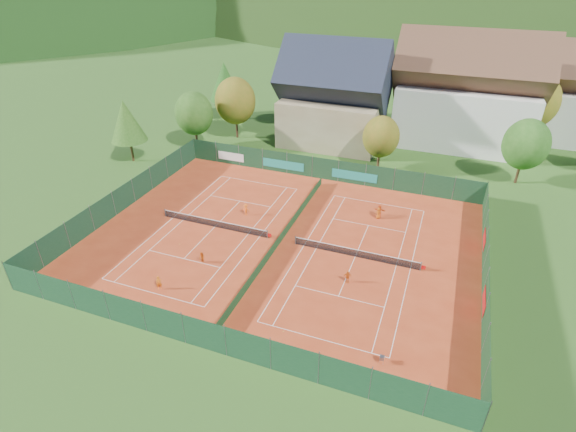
# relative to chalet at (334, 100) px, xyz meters

# --- Properties ---
(ground) EXTENTS (600.00, 600.00, 0.00)m
(ground) POSITION_rel_chalet_xyz_m (3.00, -30.00, -6.64)
(ground) COLOR #285119
(ground) RESTS_ON ground
(clay_pad) EXTENTS (40.00, 32.00, 0.01)m
(clay_pad) POSITION_rel_chalet_xyz_m (3.00, -30.00, -6.62)
(clay_pad) COLOR #B1381A
(clay_pad) RESTS_ON ground
(court_markings_left) EXTENTS (11.03, 23.83, 0.00)m
(court_markings_left) POSITION_rel_chalet_xyz_m (-5.00, -30.00, -6.61)
(court_markings_left) COLOR white
(court_markings_left) RESTS_ON ground
(court_markings_right) EXTENTS (11.03, 23.83, 0.00)m
(court_markings_right) POSITION_rel_chalet_xyz_m (11.00, -30.00, -6.61)
(court_markings_right) COLOR white
(court_markings_right) RESTS_ON ground
(tennis_net_left) EXTENTS (13.30, 0.10, 1.02)m
(tennis_net_left) POSITION_rel_chalet_xyz_m (-4.85, -30.00, -6.12)
(tennis_net_left) COLOR #59595B
(tennis_net_left) RESTS_ON ground
(tennis_net_right) EXTENTS (13.30, 0.10, 1.02)m
(tennis_net_right) POSITION_rel_chalet_xyz_m (11.15, -30.00, -6.12)
(tennis_net_right) COLOR #59595B
(tennis_net_right) RESTS_ON ground
(court_divider) EXTENTS (0.03, 28.80, 1.00)m
(court_divider) POSITION_rel_chalet_xyz_m (3.00, -30.00, -6.12)
(court_divider) COLOR #14391B
(court_divider) RESTS_ON ground
(fence_north) EXTENTS (40.00, 0.10, 3.00)m
(fence_north) POSITION_rel_chalet_xyz_m (2.54, -14.01, -5.16)
(fence_north) COLOR #13361E
(fence_north) RESTS_ON ground
(fence_south) EXTENTS (40.00, 0.04, 3.00)m
(fence_south) POSITION_rel_chalet_xyz_m (3.00, -46.00, -5.12)
(fence_south) COLOR #143820
(fence_south) RESTS_ON ground
(fence_west) EXTENTS (0.04, 32.00, 3.00)m
(fence_west) POSITION_rel_chalet_xyz_m (-17.00, -30.00, -5.12)
(fence_west) COLOR #143721
(fence_west) RESTS_ON ground
(fence_east) EXTENTS (0.09, 32.00, 3.00)m
(fence_east) POSITION_rel_chalet_xyz_m (23.00, -29.95, -5.14)
(fence_east) COLOR #133419
(fence_east) RESTS_ON ground
(chalet) EXTENTS (16.20, 12.00, 16.00)m
(chalet) POSITION_rel_chalet_xyz_m (0.00, 0.00, 0.00)
(chalet) COLOR tan
(chalet) RESTS_ON ground
(hotel_block_a) EXTENTS (21.60, 11.00, 17.25)m
(hotel_block_a) POSITION_rel_chalet_xyz_m (19.00, 6.00, 0.76)
(hotel_block_a) COLOR silver
(hotel_block_a) RESTS_ON ground
(hotel_block_b) EXTENTS (17.28, 10.00, 15.50)m
(hotel_block_b) POSITION_rel_chalet_xyz_m (33.00, 14.00, -0.01)
(hotel_block_b) COLOR silver
(hotel_block_b) RESTS_ON ground
(tree_west_front) EXTENTS (5.72, 5.72, 8.69)m
(tree_west_front) POSITION_rel_chalet_xyz_m (-19.00, -10.00, -1.23)
(tree_west_front) COLOR #442A18
(tree_west_front) RESTS_ON ground
(tree_west_mid) EXTENTS (6.44, 6.44, 9.78)m
(tree_west_mid) POSITION_rel_chalet_xyz_m (-15.00, -4.00, -0.56)
(tree_west_mid) COLOR #432818
(tree_west_mid) RESTS_ON ground
(tree_west_back) EXTENTS (5.60, 5.60, 10.00)m
(tree_west_back) POSITION_rel_chalet_xyz_m (-21.00, 4.00, 0.11)
(tree_west_back) COLOR #4D371B
(tree_west_back) RESTS_ON ground
(tree_center) EXTENTS (5.01, 5.01, 7.60)m
(tree_center) POSITION_rel_chalet_xyz_m (9.00, -8.00, -1.91)
(tree_center) COLOR #4C331B
(tree_center) RESTS_ON ground
(tree_east_front) EXTENTS (5.72, 5.72, 8.69)m
(tree_east_front) POSITION_rel_chalet_xyz_m (27.00, -6.00, -1.23)
(tree_east_front) COLOR #442D18
(tree_east_front) RESTS_ON ground
(tree_west_side) EXTENTS (5.04, 5.04, 9.00)m
(tree_west_side) POSITION_rel_chalet_xyz_m (-25.00, -18.00, -0.56)
(tree_west_side) COLOR #4A331A
(tree_west_side) RESTS_ON ground
(tree_east_back) EXTENTS (7.15, 7.15, 10.86)m
(tree_east_back) POSITION_rel_chalet_xyz_m (29.00, 10.00, 0.12)
(tree_east_back) COLOR #4B301A
(tree_east_back) RESTS_ON ground
(mountain_backdrop) EXTENTS (820.00, 530.00, 242.00)m
(mountain_backdrop) POSITION_rel_chalet_xyz_m (31.54, 203.48, -46.26)
(mountain_backdrop) COLOR black
(mountain_backdrop) RESTS_ON ground
(ball_hopper) EXTENTS (0.34, 0.34, 0.80)m
(ball_hopper) POSITION_rel_chalet_xyz_m (15.98, -42.56, -6.07)
(ball_hopper) COLOR slate
(ball_hopper) RESTS_ON ground
(loose_ball_0) EXTENTS (0.07, 0.07, 0.07)m
(loose_ball_0) POSITION_rel_chalet_xyz_m (-6.80, -34.35, -6.59)
(loose_ball_0) COLOR #CCD833
(loose_ball_0) RESTS_ON ground
(loose_ball_1) EXTENTS (0.07, 0.07, 0.07)m
(loose_ball_1) POSITION_rel_chalet_xyz_m (7.95, -42.19, -6.59)
(loose_ball_1) COLOR #CCD833
(loose_ball_1) RESTS_ON ground
(loose_ball_2) EXTENTS (0.07, 0.07, 0.07)m
(loose_ball_2) POSITION_rel_chalet_xyz_m (6.70, -23.84, -6.59)
(loose_ball_2) COLOR #CCD833
(loose_ball_2) RESTS_ON ground
(player_left_near) EXTENTS (0.61, 0.58, 1.40)m
(player_left_near) POSITION_rel_chalet_xyz_m (-4.53, -41.17, -5.92)
(player_left_near) COLOR orange
(player_left_near) RESTS_ON ground
(player_left_mid) EXTENTS (0.75, 0.67, 1.27)m
(player_left_mid) POSITION_rel_chalet_xyz_m (-2.90, -36.34, -5.99)
(player_left_mid) COLOR #CF5412
(player_left_mid) RESTS_ON ground
(player_left_far) EXTENTS (0.98, 0.65, 1.42)m
(player_left_far) POSITION_rel_chalet_xyz_m (-2.85, -26.33, -5.91)
(player_left_far) COLOR #FF6216
(player_left_far) RESTS_ON ground
(player_right_near) EXTENTS (0.82, 0.51, 1.31)m
(player_right_near) POSITION_rel_chalet_xyz_m (11.22, -34.22, -5.97)
(player_right_near) COLOR #CF5412
(player_right_near) RESTS_ON ground
(player_right_far_a) EXTENTS (0.79, 0.68, 1.36)m
(player_right_far_a) POSITION_rel_chalet_xyz_m (11.68, -21.66, -5.94)
(player_right_far_a) COLOR #CE5812
(player_right_far_a) RESTS_ON ground
(player_right_far_b) EXTENTS (1.35, 0.48, 1.43)m
(player_right_far_b) POSITION_rel_chalet_xyz_m (11.69, -21.11, -5.91)
(player_right_far_b) COLOR #DA4513
(player_right_far_b) RESTS_ON ground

